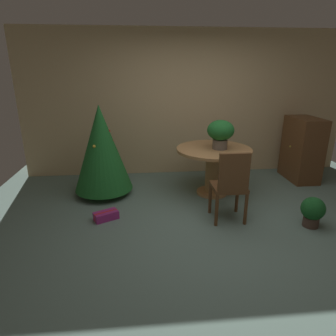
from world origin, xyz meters
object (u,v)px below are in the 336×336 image
object	(u,v)px
round_dining_table	(213,162)
flower_vase	(220,132)
potted_plant	(313,211)
wooden_chair_near	(231,184)
wooden_cabinet	(302,149)
holiday_tree	(102,148)
gift_box_purple	(106,216)

from	to	relation	value
round_dining_table	flower_vase	xyz separation A→B (m)	(0.08, -0.03, 0.48)
potted_plant	round_dining_table	bearing A→B (deg)	131.55
wooden_chair_near	wooden_cabinet	size ratio (longest dim) A/B	0.86
wooden_cabinet	wooden_chair_near	bearing A→B (deg)	-140.69
wooden_cabinet	potted_plant	distance (m)	1.84
round_dining_table	wooden_chair_near	size ratio (longest dim) A/B	1.21
holiday_tree	gift_box_purple	distance (m)	1.12
wooden_cabinet	round_dining_table	bearing A→B (deg)	-163.66
gift_box_purple	wooden_cabinet	bearing A→B (deg)	20.10
potted_plant	flower_vase	bearing A→B (deg)	130.18
holiday_tree	wooden_cabinet	size ratio (longest dim) A/B	1.27
flower_vase	potted_plant	world-z (taller)	flower_vase
holiday_tree	potted_plant	xyz separation A→B (m)	(2.74, -1.29, -0.54)
wooden_chair_near	gift_box_purple	size ratio (longest dim) A/B	2.72
potted_plant	holiday_tree	bearing A→B (deg)	154.75
gift_box_purple	wooden_cabinet	size ratio (longest dim) A/B	0.32
holiday_tree	potted_plant	bearing A→B (deg)	-25.25
wooden_cabinet	potted_plant	size ratio (longest dim) A/B	2.83
gift_box_purple	flower_vase	bearing A→B (deg)	22.00
gift_box_purple	holiday_tree	bearing A→B (deg)	97.40
round_dining_table	wooden_cabinet	size ratio (longest dim) A/B	1.04
gift_box_purple	potted_plant	distance (m)	2.67
wooden_chair_near	gift_box_purple	world-z (taller)	wooden_chair_near
round_dining_table	flower_vase	world-z (taller)	flower_vase
round_dining_table	flower_vase	size ratio (longest dim) A/B	2.64
holiday_tree	potted_plant	distance (m)	3.08
wooden_chair_near	wooden_cabinet	distance (m)	2.25
potted_plant	gift_box_purple	bearing A→B (deg)	170.78
round_dining_table	wooden_chair_near	bearing A→B (deg)	-90.00
gift_box_purple	potted_plant	bearing A→B (deg)	-9.22
holiday_tree	gift_box_purple	bearing A→B (deg)	-82.60
wooden_chair_near	holiday_tree	distance (m)	2.04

